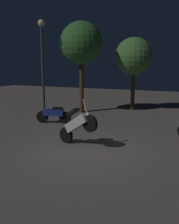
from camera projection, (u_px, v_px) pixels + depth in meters
name	position (u px, v px, depth m)	size (l,w,h in m)	color
ground_plane	(88.00, 151.00, 8.04)	(40.00, 40.00, 0.00)	#605951
motorcycle_white_foreground	(77.00, 124.00, 8.45)	(1.62, 0.56, 1.63)	black
motorcycle_blue_parked_left	(54.00, 114.00, 11.86)	(1.63, 0.54, 1.11)	black
streetlamp_far	(42.00, 56.00, 13.22)	(0.36, 0.36, 5.00)	#38383D
tree_left_bg	(134.00, 57.00, 14.87)	(2.22, 2.22, 4.32)	#4C331E
tree_center_bg	(81.00, 44.00, 13.97)	(2.37, 2.37, 5.08)	#4C331E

